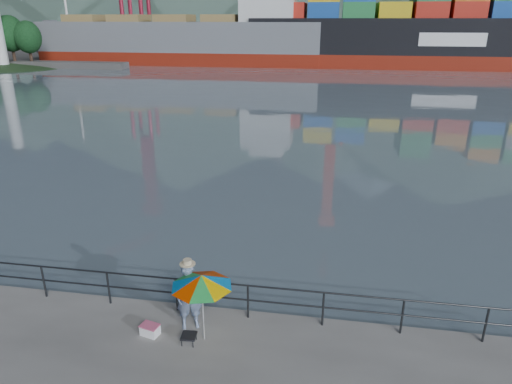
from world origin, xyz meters
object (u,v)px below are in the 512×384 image
at_px(beach_umbrella, 202,281).
at_px(container_ship, 457,30).
at_px(bulk_carrier, 190,39).
at_px(cooler_bag, 150,330).
at_px(fisherman, 189,296).

bearing_deg(beach_umbrella, container_ship, 73.40).
relative_size(bulk_carrier, container_ship, 0.79).
relative_size(beach_umbrella, cooler_bag, 4.15).
xyz_separation_m(beach_umbrella, cooler_bag, (-1.42, -0.06, -1.58)).
bearing_deg(bulk_carrier, container_ship, 1.48).
distance_m(beach_umbrella, cooler_bag, 2.12).
relative_size(fisherman, cooler_bag, 4.12).
bearing_deg(cooler_bag, beach_umbrella, 16.74).
relative_size(fisherman, beach_umbrella, 0.99).
xyz_separation_m(fisherman, cooler_bag, (-0.94, -0.50, -0.80)).
xyz_separation_m(beach_umbrella, bulk_carrier, (-22.95, 73.23, 2.44)).
height_order(beach_umbrella, container_ship, container_ship).
bearing_deg(fisherman, beach_umbrella, -64.76).
relative_size(beach_umbrella, container_ship, 0.03).
bearing_deg(beach_umbrella, bulk_carrier, 107.40).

